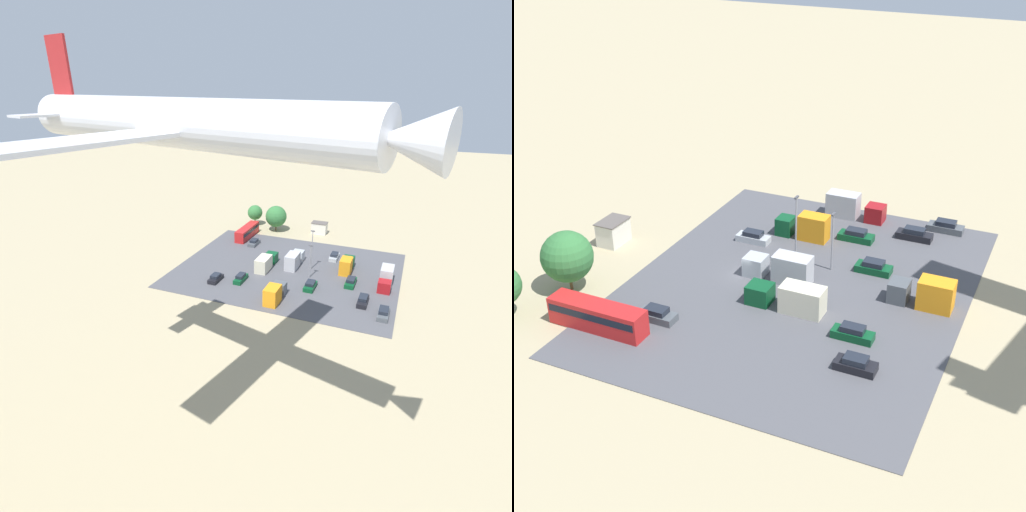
% 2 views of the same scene
% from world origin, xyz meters
% --- Properties ---
extents(ground_plane, '(400.00, 400.00, 0.00)m').
position_xyz_m(ground_plane, '(0.00, 0.00, 0.00)').
color(ground_plane, tan).
extents(parking_lot_surface, '(48.82, 38.47, 0.08)m').
position_xyz_m(parking_lot_surface, '(0.00, 7.24, 0.04)').
color(parking_lot_surface, '#4C4C51').
rests_on(parking_lot_surface, ground).
extents(shed_building, '(4.33, 3.00, 3.24)m').
position_xyz_m(shed_building, '(-0.69, -19.50, 1.63)').
color(shed_building, silver).
rests_on(shed_building, ground).
extents(bus, '(2.63, 11.19, 3.01)m').
position_xyz_m(bus, '(17.00, -8.83, 1.70)').
color(bus, red).
rests_on(bus, ground).
extents(parked_car_0, '(1.93, 4.37, 1.51)m').
position_xyz_m(parked_car_0, '(13.01, -4.09, 0.71)').
color(parked_car_0, '#4C5156').
rests_on(parked_car_0, ground).
extents(parked_car_1, '(1.89, 4.18, 1.55)m').
position_xyz_m(parked_car_1, '(12.62, 18.49, 0.72)').
color(parked_car_1, black).
rests_on(parked_car_1, ground).
extents(parked_car_2, '(1.70, 4.46, 1.59)m').
position_xyz_m(parked_car_2, '(7.61, 16.50, 0.74)').
color(parked_car_2, '#0C4723').
rests_on(parked_car_2, ground).
extents(parked_car_3, '(1.82, 4.46, 1.53)m').
position_xyz_m(parked_car_3, '(-8.54, -2.82, 0.72)').
color(parked_car_3, '#ADB2B7').
rests_on(parked_car_3, ground).
extents(parked_car_4, '(1.96, 4.78, 1.59)m').
position_xyz_m(parked_car_4, '(-22.28, 19.71, 0.74)').
color(parked_car_4, '#4C5156').
rests_on(parked_car_4, ground).
extents(parked_car_5, '(1.94, 4.68, 1.58)m').
position_xyz_m(parked_car_5, '(-14.58, 9.45, 0.74)').
color(parked_car_5, '#0C4723').
rests_on(parked_car_5, ground).
extents(parked_car_6, '(2.00, 4.41, 1.57)m').
position_xyz_m(parked_car_6, '(-7.13, 14.19, 0.73)').
color(parked_car_6, '#0C4723').
rests_on(parked_car_6, ground).
extents(parked_car_7, '(1.82, 4.75, 1.62)m').
position_xyz_m(parked_car_7, '(-18.14, 16.43, 0.76)').
color(parked_car_7, black).
rests_on(parked_car_7, ground).
extents(parked_truck_0, '(2.60, 9.01, 3.20)m').
position_xyz_m(parked_truck_0, '(4.99, 8.27, 1.54)').
color(parked_truck_0, '#0C4723').
rests_on(parked_truck_0, ground).
extents(parked_truck_1, '(2.53, 8.36, 3.49)m').
position_xyz_m(parked_truck_1, '(-0.68, 4.76, 1.67)').
color(parked_truck_1, '#ADB2B7').
rests_on(parked_truck_1, ground).
extents(parked_truck_2, '(2.58, 7.25, 3.48)m').
position_xyz_m(parked_truck_2, '(-1.94, 21.75, 1.67)').
color(parked_truck_2, '#4C5156').
rests_on(parked_truck_2, ground).
extents(parked_truck_3, '(2.42, 7.11, 3.47)m').
position_xyz_m(parked_truck_3, '(-12.51, 3.04, 1.67)').
color(parked_truck_3, '#0C4723').
rests_on(parked_truck_3, ground).
extents(parked_truck_4, '(2.53, 8.31, 3.43)m').
position_xyz_m(parked_truck_4, '(-21.39, 6.54, 1.65)').
color(parked_truck_4, maroon).
rests_on(parked_truck_4, ground).
extents(tree_near_shed, '(6.04, 6.04, 7.35)m').
position_xyz_m(tree_near_shed, '(11.46, -16.88, 4.33)').
color(tree_near_shed, brown).
rests_on(tree_near_shed, ground).
extents(light_pole_lot_centre, '(0.90, 0.28, 9.28)m').
position_xyz_m(light_pole_lot_centre, '(-4.76, 4.81, 5.15)').
color(light_pole_lot_centre, gray).
rests_on(light_pole_lot_centre, ground).
extents(light_pole_lot_edge, '(0.90, 0.28, 7.57)m').
position_xyz_m(light_pole_lot_edge, '(-5.59, 9.25, 4.29)').
color(light_pole_lot_edge, gray).
rests_on(light_pole_lot_edge, ground).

